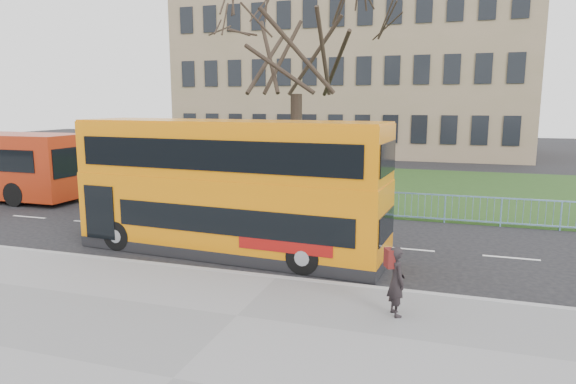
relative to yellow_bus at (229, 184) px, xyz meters
name	(u,v)px	position (x,y,z in m)	size (l,w,h in m)	color
ground	(294,263)	(2.19, -0.39, -2.14)	(120.00, 120.00, 0.00)	black
pavement	(173,381)	(2.19, -7.14, -2.08)	(80.00, 10.50, 0.12)	slate
kerb	(277,279)	(2.19, -1.94, -2.07)	(80.00, 0.20, 0.14)	gray
grass_verge	(371,186)	(2.19, 13.91, -2.10)	(80.00, 15.40, 0.08)	#213C15
guard_railing	(342,203)	(2.19, 6.21, -1.59)	(40.00, 0.12, 1.10)	#719CC9
bare_tree	(296,74)	(-0.81, 9.61, 3.75)	(8.14, 8.14, 11.63)	black
civic_building	(354,76)	(-2.81, 34.61, 4.86)	(30.00, 15.00, 14.00)	#816F51
yellow_bus	(229,184)	(0.00, 0.00, 0.00)	(9.66, 2.92, 3.99)	orange
pedestrian	(396,281)	(5.38, -3.44, -1.28)	(0.55, 0.36, 1.50)	black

